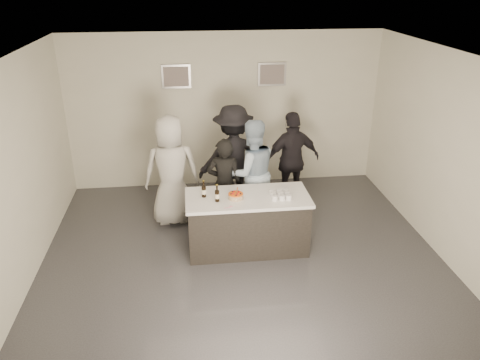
{
  "coord_description": "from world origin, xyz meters",
  "views": [
    {
      "loc": [
        -0.74,
        -5.78,
        3.99
      ],
      "look_at": [
        0.0,
        0.5,
        1.15
      ],
      "focal_mm": 35.0,
      "sensor_mm": 36.0,
      "label": 1
    }
  ],
  "objects_px": {
    "bar_counter": "(247,222)",
    "person_guest_left": "(171,171)",
    "cake": "(236,196)",
    "person_guest_back": "(233,158)",
    "beer_bottle_a": "(204,189)",
    "person_main_blue": "(251,172)",
    "person_guest_right": "(292,160)",
    "beer_bottle_b": "(217,193)",
    "person_main_black": "(224,184)"
  },
  "relations": [
    {
      "from": "beer_bottle_a",
      "to": "person_main_blue",
      "type": "xyz_separation_m",
      "value": [
        0.83,
        0.8,
        -0.12
      ]
    },
    {
      "from": "beer_bottle_b",
      "to": "cake",
      "type": "bearing_deg",
      "value": 11.45
    },
    {
      "from": "beer_bottle_a",
      "to": "beer_bottle_b",
      "type": "distance_m",
      "value": 0.25
    },
    {
      "from": "bar_counter",
      "to": "cake",
      "type": "xyz_separation_m",
      "value": [
        -0.19,
        -0.06,
        0.49
      ]
    },
    {
      "from": "bar_counter",
      "to": "person_guest_left",
      "type": "bearing_deg",
      "value": 138.77
    },
    {
      "from": "person_main_black",
      "to": "person_main_blue",
      "type": "distance_m",
      "value": 0.5
    },
    {
      "from": "person_main_blue",
      "to": "person_guest_back",
      "type": "height_order",
      "value": "person_guest_back"
    },
    {
      "from": "beer_bottle_b",
      "to": "person_guest_back",
      "type": "height_order",
      "value": "person_guest_back"
    },
    {
      "from": "person_main_black",
      "to": "person_guest_right",
      "type": "height_order",
      "value": "person_guest_right"
    },
    {
      "from": "person_guest_left",
      "to": "beer_bottle_a",
      "type": "bearing_deg",
      "value": 114.74
    },
    {
      "from": "person_main_black",
      "to": "person_guest_back",
      "type": "relative_size",
      "value": 0.82
    },
    {
      "from": "beer_bottle_a",
      "to": "person_main_blue",
      "type": "distance_m",
      "value": 1.16
    },
    {
      "from": "cake",
      "to": "person_guest_left",
      "type": "bearing_deg",
      "value": 132.19
    },
    {
      "from": "beer_bottle_a",
      "to": "beer_bottle_b",
      "type": "bearing_deg",
      "value": -42.08
    },
    {
      "from": "person_guest_back",
      "to": "beer_bottle_a",
      "type": "bearing_deg",
      "value": 61.68
    },
    {
      "from": "person_guest_right",
      "to": "person_guest_back",
      "type": "relative_size",
      "value": 0.93
    },
    {
      "from": "bar_counter",
      "to": "person_guest_back",
      "type": "height_order",
      "value": "person_guest_back"
    },
    {
      "from": "bar_counter",
      "to": "beer_bottle_b",
      "type": "distance_m",
      "value": 0.75
    },
    {
      "from": "beer_bottle_b",
      "to": "person_main_black",
      "type": "height_order",
      "value": "person_main_black"
    },
    {
      "from": "cake",
      "to": "beer_bottle_b",
      "type": "relative_size",
      "value": 0.86
    },
    {
      "from": "person_main_blue",
      "to": "person_guest_right",
      "type": "bearing_deg",
      "value": -157.36
    },
    {
      "from": "person_guest_left",
      "to": "person_main_black",
      "type": "bearing_deg",
      "value": 158.51
    },
    {
      "from": "person_main_black",
      "to": "beer_bottle_b",
      "type": "bearing_deg",
      "value": 83.39
    },
    {
      "from": "cake",
      "to": "beer_bottle_a",
      "type": "height_order",
      "value": "beer_bottle_a"
    },
    {
      "from": "beer_bottle_a",
      "to": "person_main_black",
      "type": "distance_m",
      "value": 0.79
    },
    {
      "from": "person_main_blue",
      "to": "person_guest_right",
      "type": "distance_m",
      "value": 0.97
    },
    {
      "from": "person_main_black",
      "to": "person_main_blue",
      "type": "bearing_deg",
      "value": -158.3
    },
    {
      "from": "cake",
      "to": "person_guest_back",
      "type": "height_order",
      "value": "person_guest_back"
    },
    {
      "from": "bar_counter",
      "to": "beer_bottle_a",
      "type": "relative_size",
      "value": 7.15
    },
    {
      "from": "bar_counter",
      "to": "person_main_black",
      "type": "xyz_separation_m",
      "value": [
        -0.29,
        0.72,
        0.34
      ]
    },
    {
      "from": "bar_counter",
      "to": "person_main_blue",
      "type": "xyz_separation_m",
      "value": [
        0.18,
        0.85,
        0.46
      ]
    },
    {
      "from": "beer_bottle_a",
      "to": "person_guest_right",
      "type": "relative_size",
      "value": 0.15
    },
    {
      "from": "beer_bottle_b",
      "to": "person_guest_back",
      "type": "xyz_separation_m",
      "value": [
        0.4,
        1.55,
        -0.07
      ]
    },
    {
      "from": "beer_bottle_a",
      "to": "person_guest_back",
      "type": "distance_m",
      "value": 1.51
    },
    {
      "from": "person_main_blue",
      "to": "person_guest_left",
      "type": "relative_size",
      "value": 0.97
    },
    {
      "from": "person_main_blue",
      "to": "person_guest_left",
      "type": "distance_m",
      "value": 1.33
    },
    {
      "from": "person_main_blue",
      "to": "person_guest_right",
      "type": "xyz_separation_m",
      "value": [
        0.81,
        0.54,
        -0.03
      ]
    },
    {
      "from": "beer_bottle_b",
      "to": "person_guest_right",
      "type": "relative_size",
      "value": 0.15
    },
    {
      "from": "beer_bottle_b",
      "to": "person_guest_left",
      "type": "relative_size",
      "value": 0.14
    },
    {
      "from": "bar_counter",
      "to": "beer_bottle_a",
      "type": "distance_m",
      "value": 0.87
    },
    {
      "from": "beer_bottle_b",
      "to": "person_main_black",
      "type": "bearing_deg",
      "value": 78.03
    },
    {
      "from": "beer_bottle_b",
      "to": "person_guest_right",
      "type": "distance_m",
      "value": 2.1
    },
    {
      "from": "bar_counter",
      "to": "cake",
      "type": "relative_size",
      "value": 8.35
    },
    {
      "from": "bar_counter",
      "to": "person_guest_left",
      "type": "height_order",
      "value": "person_guest_left"
    },
    {
      "from": "cake",
      "to": "person_guest_left",
      "type": "distance_m",
      "value": 1.43
    },
    {
      "from": "person_main_blue",
      "to": "bar_counter",
      "type": "bearing_deg",
      "value": 67.21
    },
    {
      "from": "person_main_black",
      "to": "person_guest_left",
      "type": "xyz_separation_m",
      "value": [
        -0.86,
        0.29,
        0.16
      ]
    },
    {
      "from": "beer_bottle_b",
      "to": "person_guest_right",
      "type": "height_order",
      "value": "person_guest_right"
    },
    {
      "from": "cake",
      "to": "beer_bottle_b",
      "type": "xyz_separation_m",
      "value": [
        -0.28,
        -0.06,
        0.09
      ]
    },
    {
      "from": "beer_bottle_b",
      "to": "person_main_blue",
      "type": "distance_m",
      "value": 1.16
    }
  ]
}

